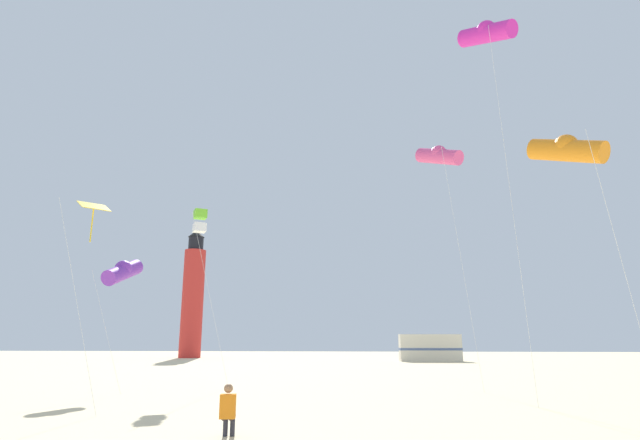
% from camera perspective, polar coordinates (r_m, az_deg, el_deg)
% --- Properties ---
extents(kite_flyer_standing, '(0.38, 0.53, 1.16)m').
position_cam_1_polar(kite_flyer_standing, '(12.18, -10.38, -20.34)').
color(kite_flyer_standing, orange).
rests_on(kite_flyer_standing, ground).
extents(kite_tube_violet, '(1.87, 2.53, 5.86)m').
position_cam_1_polar(kite_tube_violet, '(24.47, -21.44, -5.43)').
color(kite_tube_violet, silver).
rests_on(kite_tube_violet, ground).
extents(kite_tube_rainbow, '(2.40, 2.45, 11.31)m').
position_cam_1_polar(kite_tube_rainbow, '(24.53, 13.32, 7.11)').
color(kite_tube_rainbow, silver).
rests_on(kite_tube_rainbow, ground).
extents(kite_tube_orange, '(2.80, 2.87, 8.79)m').
position_cam_1_polar(kite_tube_orange, '(18.12, 26.17, 7.19)').
color(kite_tube_orange, silver).
rests_on(kite_tube_orange, ground).
extents(kite_tube_magenta, '(2.10, 2.39, 14.52)m').
position_cam_1_polar(kite_tube_magenta, '(21.95, 18.37, 19.47)').
color(kite_tube_magenta, silver).
rests_on(kite_tube_magenta, ground).
extents(kite_box_lime, '(2.16, 2.16, 8.57)m').
position_cam_1_polar(kite_box_lime, '(26.04, -13.46, -0.13)').
color(kite_box_lime, silver).
rests_on(kite_box_lime, ground).
extents(kite_diamond_gold, '(1.68, 1.68, 6.59)m').
position_cam_1_polar(kite_diamond_gold, '(17.94, -24.36, 0.80)').
color(kite_diamond_gold, silver).
rests_on(kite_diamond_gold, ground).
extents(lighthouse_distant, '(2.80, 2.80, 16.80)m').
position_cam_1_polar(lighthouse_distant, '(69.10, -14.22, -8.40)').
color(lighthouse_distant, red).
rests_on(lighthouse_distant, ground).
extents(rv_van_cream, '(6.54, 2.63, 2.80)m').
position_cam_1_polar(rv_van_cream, '(56.67, 12.35, -13.98)').
color(rv_van_cream, beige).
rests_on(rv_van_cream, ground).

